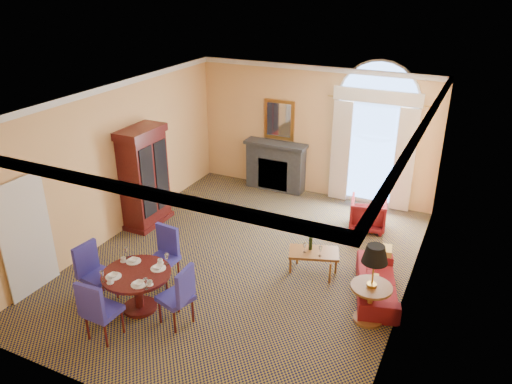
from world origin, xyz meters
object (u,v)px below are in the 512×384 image
at_px(sofa, 377,282).
at_px(dining_table, 137,282).
at_px(armchair, 368,214).
at_px(side_table, 373,275).
at_px(coffee_table, 313,253).
at_px(armoire, 144,179).

bearing_deg(sofa, dining_table, 105.18).
relative_size(armchair, side_table, 0.57).
bearing_deg(dining_table, sofa, 31.26).
relative_size(dining_table, armchair, 1.46).
relative_size(dining_table, coffee_table, 1.10).
height_order(armoire, armchair, armoire).
height_order(coffee_table, side_table, side_table).
bearing_deg(side_table, armoire, 166.71).
xyz_separation_m(armchair, side_table, (0.80, -3.12, 0.52)).
relative_size(sofa, side_table, 1.26).
distance_m(sofa, side_table, 0.98).
distance_m(armchair, coffee_table, 2.26).
xyz_separation_m(sofa, side_table, (0.05, -0.76, 0.63)).
relative_size(dining_table, sofa, 0.66).
distance_m(sofa, coffee_table, 1.26).
xyz_separation_m(armoire, coffee_table, (4.04, -0.34, -0.64)).
height_order(sofa, armchair, armchair).
bearing_deg(armoire, sofa, -5.40).
bearing_deg(armoire, coffee_table, -4.81).
xyz_separation_m(dining_table, coffee_table, (2.26, 2.28, -0.10)).
xyz_separation_m(armoire, sofa, (5.27, -0.50, -0.82)).
distance_m(armchair, side_table, 3.26).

